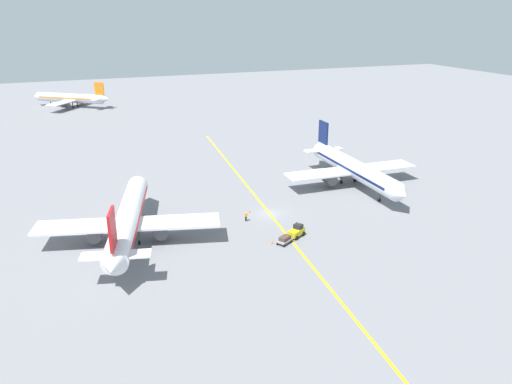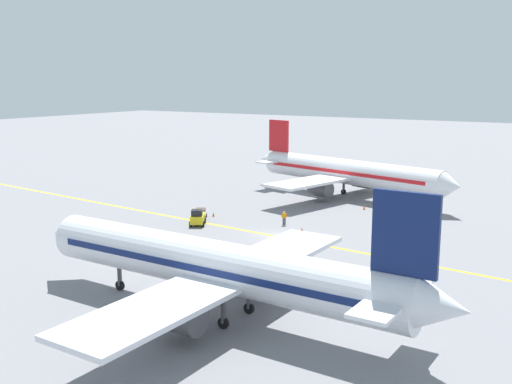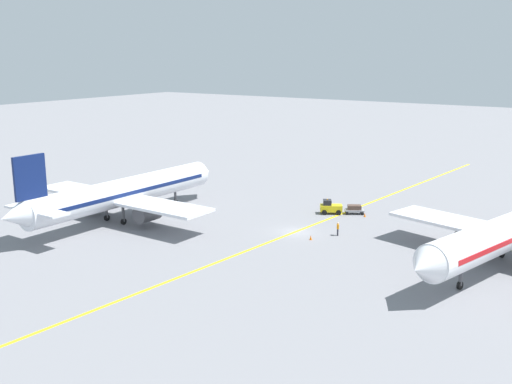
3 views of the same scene
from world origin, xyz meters
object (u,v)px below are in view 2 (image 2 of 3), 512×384
Objects in this scene: airplane_at_gate at (346,172)px; baggage_tug_white at (197,218)px; traffic_cone_mid_apron at (302,230)px; airplane_adjacent_stand at (218,267)px; ground_crew_worker at (284,218)px; traffic_cone_near_nose at (213,214)px; baggage_cart_trailing at (200,213)px; traffic_cone_by_wingtip at (364,208)px.

airplane_at_gate reaches higher than baggage_tug_white.
airplane_at_gate reaches higher than traffic_cone_mid_apron.
traffic_cone_mid_apron is (-24.87, -6.06, -3.43)m from airplane_adjacent_stand.
traffic_cone_near_nose is (0.70, -9.76, -0.63)m from ground_crew_worker.
ground_crew_worker is (-26.78, -9.39, -2.80)m from airplane_adjacent_stand.
ground_crew_worker is at bearing 94.11° from traffic_cone_near_nose.
airplane_adjacent_stand is 28.51m from ground_crew_worker.
airplane_at_gate is at bearing 156.15° from baggage_cart_trailing.
traffic_cone_by_wingtip is (-39.75, -4.46, -3.43)m from airplane_adjacent_stand.
ground_crew_worker reaches higher than traffic_cone_mid_apron.
airplane_at_gate reaches higher than traffic_cone_by_wingtip.
airplane_adjacent_stand reaches higher than baggage_cart_trailing.
airplane_adjacent_stand reaches higher than traffic_cone_by_wingtip.
airplane_adjacent_stand is at bearing 39.26° from baggage_cart_trailing.
airplane_at_gate is 0.99× the size of airplane_adjacent_stand.
airplane_adjacent_stand is at bearing 19.32° from ground_crew_worker.
traffic_cone_near_nose is at bearing -85.89° from ground_crew_worker.
traffic_cone_near_nose is (-26.07, -19.15, -3.43)m from airplane_adjacent_stand.
traffic_cone_mid_apron is (1.20, 13.09, 0.00)m from traffic_cone_near_nose.
baggage_tug_white is 6.08× the size of traffic_cone_mid_apron.
airplane_at_gate is at bearing 162.04° from baggage_tug_white.
traffic_cone_by_wingtip is (-18.34, 13.64, -0.63)m from baggage_tug_white.
ground_crew_worker is at bearing -160.68° from airplane_adjacent_stand.
ground_crew_worker is 3.89m from traffic_cone_mid_apron.
traffic_cone_by_wingtip is (-12.97, 4.92, -0.63)m from ground_crew_worker.
airplane_at_gate is 19.81m from ground_crew_worker.
airplane_adjacent_stand is at bearing 13.69° from traffic_cone_mid_apron.
traffic_cone_near_nose is at bearing 160.46° from baggage_cart_trailing.
airplane_adjacent_stand is 28.17m from baggage_tug_white.
traffic_cone_mid_apron is at bearing 60.24° from ground_crew_worker.
ground_crew_worker reaches higher than baggage_cart_trailing.
traffic_cone_by_wingtip is at bearing 135.33° from baggage_cart_trailing.
baggage_cart_trailing is (-24.23, -19.80, -2.95)m from airplane_adjacent_stand.
traffic_cone_near_nose is (20.30, -9.14, -3.43)m from airplane_at_gate.
airplane_at_gate is 63.79× the size of traffic_cone_near_nose.
airplane_adjacent_stand is 10.61× the size of baggage_tug_white.
traffic_cone_near_nose and traffic_cone_mid_apron have the same top height.
ground_crew_worker is 3.05× the size of traffic_cone_near_nose.
traffic_cone_mid_apron is at bearing 10.42° from airplane_at_gate.
baggage_tug_white is (24.97, -8.09, -2.81)m from airplane_at_gate.
ground_crew_worker is at bearing -20.79° from traffic_cone_by_wingtip.
airplane_adjacent_stand is 25.83m from traffic_cone_mid_apron.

